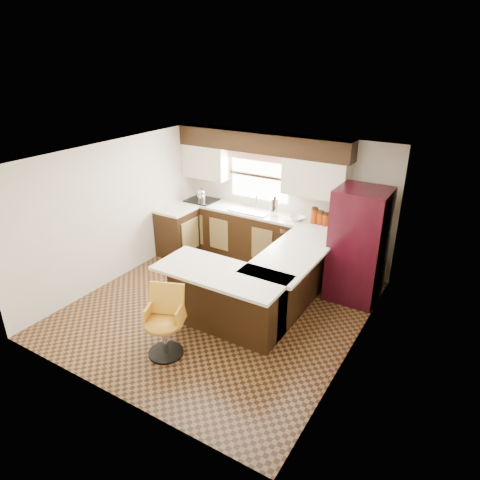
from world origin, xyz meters
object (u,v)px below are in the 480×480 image
Objects in this scene: peninsula_return at (226,300)px; refrigerator at (358,245)px; peninsula_long at (289,281)px; bar_chair at (164,324)px.

refrigerator is (1.31, 1.80, 0.47)m from peninsula_return.
refrigerator is (0.79, 0.82, 0.47)m from peninsula_long.
peninsula_return is 2.27m from refrigerator.
peninsula_return is 1.72× the size of bar_chair.
bar_chair is at bearing -114.52° from peninsula_long.
peninsula_return is (-0.53, -0.97, 0.00)m from peninsula_long.
peninsula_long is 1.18× the size of peninsula_return.
peninsula_long is 1.06× the size of refrigerator.
bar_chair is (-0.88, -1.92, 0.03)m from peninsula_long.
refrigerator reaches higher than peninsula_return.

